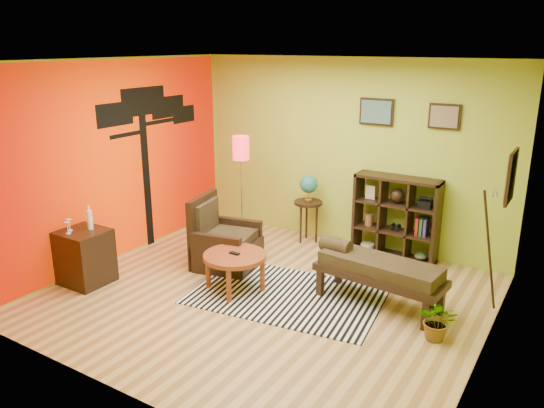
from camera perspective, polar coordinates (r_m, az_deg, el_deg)
The scene contains 11 objects.
ground at distance 6.61m, azimuth -0.67°, elevation -9.89°, with size 5.00×5.00×0.00m, color tan.
room_shell at distance 6.08m, azimuth -1.39°, elevation 5.70°, with size 5.04×4.54×2.82m.
zebra_rug at distance 6.63m, azimuth 1.60°, elevation -9.76°, with size 2.28×1.48×0.01m, color white.
coffee_table at distance 6.62m, azimuth -4.03°, elevation -5.93°, with size 0.78×0.78×0.50m.
armchair at distance 7.41m, azimuth -5.28°, elevation -4.39°, with size 0.95×0.95×0.98m.
side_cabinet at distance 7.25m, azimuth -19.51°, elevation -5.33°, with size 0.60×0.54×1.02m.
floor_lamp at distance 7.76m, azimuth -3.34°, elevation 4.95°, with size 0.26×0.26×1.70m.
globe_table at distance 8.11m, azimuth 3.95°, elevation 1.31°, with size 0.44×0.44×1.06m.
cube_shelf at distance 7.73m, azimuth 13.26°, elevation -1.48°, with size 1.20×0.35×1.20m.
bench at distance 6.37m, azimuth 11.16°, elevation -6.81°, with size 1.58×0.69×0.71m.
potted_plant at distance 5.92m, azimuth 17.38°, elevation -12.27°, with size 0.40×0.44×0.35m, color #26661E.
Camera 1 is at (3.18, -4.96, 2.99)m, focal length 35.00 mm.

